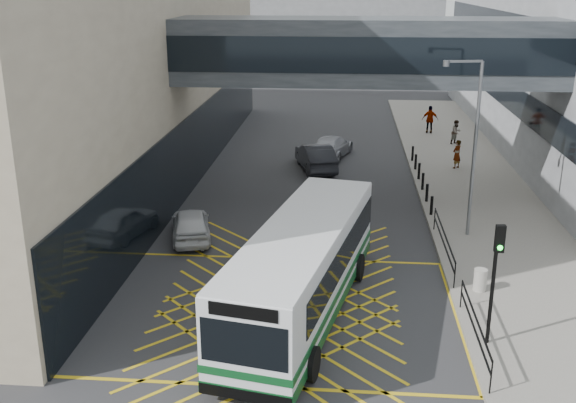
% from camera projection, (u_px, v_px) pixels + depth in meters
% --- Properties ---
extents(ground, '(120.00, 120.00, 0.00)m').
position_uv_depth(ground, '(278.00, 311.00, 22.81)').
color(ground, '#333335').
extents(skybridge, '(20.00, 4.10, 3.00)m').
position_uv_depth(skybridge, '(366.00, 51.00, 31.57)').
color(skybridge, '#373C41').
rests_on(skybridge, ground).
extents(pavement, '(6.00, 54.00, 0.16)m').
position_uv_depth(pavement, '(472.00, 187.00, 36.24)').
color(pavement, gray).
rests_on(pavement, ground).
extents(box_junction, '(12.00, 9.00, 0.01)m').
position_uv_depth(box_junction, '(278.00, 311.00, 22.81)').
color(box_junction, gold).
rests_on(box_junction, ground).
extents(bus, '(4.80, 11.55, 3.16)m').
position_uv_depth(bus, '(303.00, 267.00, 22.15)').
color(bus, silver).
rests_on(bus, ground).
extents(car_white, '(2.77, 4.62, 1.37)m').
position_uv_depth(car_white, '(191.00, 224.00, 28.99)').
color(car_white, silver).
rests_on(car_white, ground).
extents(car_dark, '(3.17, 5.31, 1.56)m').
position_uv_depth(car_dark, '(316.00, 157.00, 39.56)').
color(car_dark, '#222328').
rests_on(car_dark, ground).
extents(car_silver, '(3.09, 5.03, 1.46)m').
position_uv_depth(car_silver, '(331.00, 146.00, 42.42)').
color(car_silver, '#9B9CA3').
rests_on(car_silver, ground).
extents(traffic_light, '(0.28, 0.45, 3.89)m').
position_uv_depth(traffic_light, '(496.00, 268.00, 19.64)').
color(traffic_light, black).
rests_on(traffic_light, pavement).
extents(street_lamp, '(1.70, 0.49, 7.47)m').
position_uv_depth(street_lamp, '(472.00, 139.00, 27.90)').
color(street_lamp, slate).
rests_on(street_lamp, pavement).
extents(litter_bin, '(0.46, 0.46, 0.80)m').
position_uv_depth(litter_bin, '(480.00, 280.00, 23.86)').
color(litter_bin, '#ADA89E').
rests_on(litter_bin, pavement).
extents(kerb_railings, '(0.05, 12.54, 1.00)m').
position_uv_depth(kerb_railings, '(456.00, 272.00, 23.72)').
color(kerb_railings, black).
rests_on(kerb_railings, pavement).
extents(bollards, '(0.14, 10.14, 0.90)m').
position_uv_depth(bollards, '(421.00, 176.00, 36.30)').
color(bollards, black).
rests_on(bollards, pavement).
extents(pedestrian_a, '(0.81, 0.81, 1.68)m').
position_uv_depth(pedestrian_a, '(457.00, 154.00, 39.28)').
color(pedestrian_a, gray).
rests_on(pedestrian_a, pavement).
extents(pedestrian_b, '(0.90, 0.86, 1.61)m').
position_uv_depth(pedestrian_b, '(456.00, 132.00, 45.09)').
color(pedestrian_b, gray).
rests_on(pedestrian_b, pavement).
extents(pedestrian_c, '(1.19, 0.62, 1.96)m').
position_uv_depth(pedestrian_c, '(430.00, 120.00, 48.28)').
color(pedestrian_c, gray).
rests_on(pedestrian_c, pavement).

